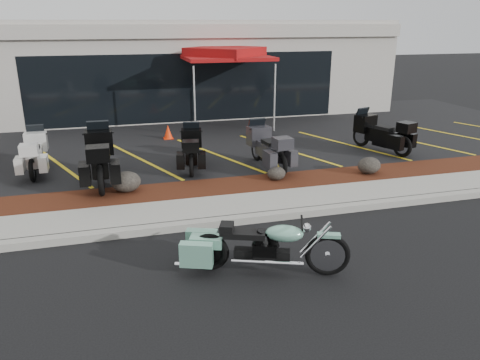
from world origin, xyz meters
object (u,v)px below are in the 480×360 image
object	(u,v)px
touring_white	(37,145)
traffic_cone	(168,132)
popup_canopy	(225,55)
hero_cruiser	(328,249)

from	to	relation	value
touring_white	traffic_cone	distance (m)	4.44
traffic_cone	popup_canopy	xyz separation A→B (m)	(2.43, 1.64, 2.40)
popup_canopy	traffic_cone	bearing A→B (deg)	-149.05
hero_cruiser	traffic_cone	size ratio (longest dim) A/B	5.88
touring_white	traffic_cone	xyz separation A→B (m)	(3.84, 2.21, -0.35)
hero_cruiser	touring_white	xyz separation A→B (m)	(-5.21, 7.33, 0.25)
hero_cruiser	traffic_cone	bearing A→B (deg)	119.49
hero_cruiser	popup_canopy	bearing A→B (deg)	105.90
hero_cruiser	touring_white	size ratio (longest dim) A/B	1.37
hero_cruiser	traffic_cone	world-z (taller)	hero_cruiser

